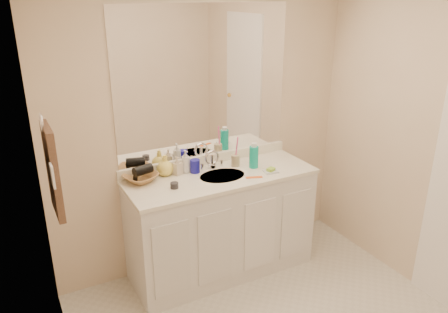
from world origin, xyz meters
TOP-DOWN VIEW (x-y plane):
  - wall_back at (0.00, 1.30)m, footprint 2.60×0.02m
  - wall_left at (-1.30, 0.00)m, footprint 0.02×2.60m
  - vanity_cabinet at (0.00, 1.02)m, footprint 1.50×0.55m
  - countertop at (0.00, 1.02)m, footprint 1.52×0.57m
  - backsplash at (0.00, 1.29)m, footprint 1.52×0.03m
  - sink_basin at (0.00, 1.00)m, footprint 0.37×0.37m
  - faucet at (0.00, 1.18)m, footprint 0.02×0.02m
  - mirror at (0.00, 1.29)m, footprint 1.48×0.01m
  - blue_mug at (-0.16, 1.16)m, footprint 0.09×0.09m
  - tan_cup at (0.19, 1.13)m, footprint 0.09×0.09m
  - toothbrush at (0.20, 1.13)m, footprint 0.02×0.04m
  - mouthwash_bottle at (0.31, 1.03)m, footprint 0.08×0.08m
  - soap_dish at (0.37, 0.88)m, footprint 0.12×0.10m
  - green_soap at (0.37, 0.88)m, footprint 0.08×0.07m
  - orange_comb at (0.20, 0.85)m, footprint 0.13×0.07m
  - dark_jar at (-0.42, 0.96)m, footprint 0.07×0.07m
  - soap_bottle_white at (-0.23, 1.20)m, footprint 0.08×0.08m
  - soap_bottle_cream at (-0.30, 1.19)m, footprint 0.09×0.09m
  - soap_bottle_yellow at (-0.39, 1.23)m, footprint 0.17×0.17m
  - wicker_basket at (-0.60, 1.20)m, footprint 0.33×0.33m
  - hair_dryer at (-0.58, 1.20)m, footprint 0.16×0.11m
  - towel_ring at (-1.27, 0.77)m, footprint 0.01×0.11m
  - hand_towel at (-1.25, 0.77)m, footprint 0.04×0.32m
  - switch_plate at (-1.27, 0.57)m, footprint 0.01×0.08m

SIDE VIEW (x-z plane):
  - vanity_cabinet at x=0.00m, z-range 0.00..0.85m
  - countertop at x=0.00m, z-range 0.85..0.88m
  - sink_basin at x=0.00m, z-range 0.86..0.88m
  - orange_comb at x=0.20m, z-range 0.88..0.89m
  - soap_dish at x=0.37m, z-range 0.88..0.89m
  - dark_jar at x=-0.42m, z-range 0.88..0.92m
  - green_soap at x=0.37m, z-range 0.89..0.92m
  - wicker_basket at x=-0.60m, z-range 0.88..0.94m
  - backsplash at x=0.00m, z-range 0.88..0.96m
  - tan_cup at x=0.19m, z-range 0.88..0.98m
  - blue_mug at x=-0.16m, z-range 0.88..0.99m
  - faucet at x=0.00m, z-range 0.88..0.99m
  - soap_bottle_cream at x=-0.30m, z-range 0.88..1.03m
  - soap_bottle_yellow at x=-0.39m, z-range 0.88..1.04m
  - mouthwash_bottle at x=0.31m, z-range 0.88..1.06m
  - hair_dryer at x=-0.58m, z-range 0.93..1.01m
  - soap_bottle_white at x=-0.23m, z-range 0.88..1.07m
  - toothbrush at x=0.20m, z-range 0.93..1.13m
  - wall_back at x=0.00m, z-range 0.00..2.40m
  - wall_left at x=-1.30m, z-range 0.00..2.40m
  - hand_towel at x=-1.25m, z-range 0.98..1.52m
  - switch_plate at x=-1.27m, z-range 1.24..1.36m
  - towel_ring at x=-1.27m, z-range 1.49..1.61m
  - mirror at x=0.00m, z-range 0.96..2.16m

